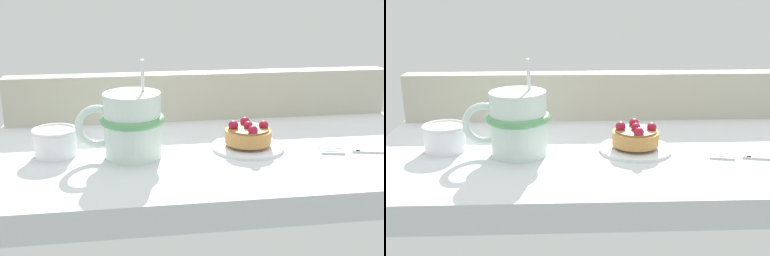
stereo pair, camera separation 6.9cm
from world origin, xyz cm
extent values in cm
cube|color=silver|center=(0.00, 0.00, -1.94)|extent=(71.32, 37.49, 3.88)
cube|color=#B2AD99|center=(0.00, 16.88, 4.28)|extent=(69.89, 3.73, 8.55)
cylinder|color=silver|center=(4.02, -1.26, 0.49)|extent=(10.79, 10.79, 0.98)
cylinder|color=silver|center=(4.02, -1.26, 0.25)|extent=(5.94, 5.94, 0.49)
cylinder|color=#B77F42|center=(4.02, -1.26, 1.98)|extent=(6.97, 6.97, 1.99)
cylinder|color=olive|center=(4.02, -1.26, 3.13)|extent=(6.13, 6.13, 0.30)
sphere|color=maroon|center=(4.02, -1.26, 3.61)|extent=(1.40, 1.40, 1.40)
sphere|color=maroon|center=(6.37, -1.28, 3.61)|extent=(1.42, 1.42, 1.42)
sphere|color=maroon|center=(4.10, 1.07, 3.57)|extent=(1.52, 1.52, 1.52)
sphere|color=maroon|center=(1.77, -1.03, 3.69)|extent=(1.52, 1.52, 1.52)
sphere|color=maroon|center=(4.08, -3.63, 3.60)|extent=(1.46, 1.46, 1.46)
cylinder|color=silver|center=(-13.17, -2.05, 4.69)|extent=(8.12, 8.12, 9.39)
torus|color=#569960|center=(-13.17, -2.05, 5.55)|extent=(9.28, 9.28, 1.13)
torus|color=silver|center=(-18.15, -2.05, 4.69)|extent=(6.29, 1.03, 6.29)
cylinder|color=silver|center=(-11.55, -1.44, 10.54)|extent=(0.55, 1.97, 7.09)
cube|color=silver|center=(19.47, -5.28, 0.30)|extent=(1.29, 0.80, 0.60)
cube|color=silver|center=(16.28, -3.46, 0.30)|extent=(3.47, 0.97, 0.60)
cube|color=silver|center=(16.13, -4.18, 0.30)|extent=(3.47, 0.97, 0.60)
cube|color=silver|center=(15.97, -4.89, 0.30)|extent=(3.47, 0.97, 0.60)
cube|color=silver|center=(15.82, -5.61, 0.30)|extent=(3.47, 0.97, 0.60)
cylinder|color=white|center=(-24.41, -0.01, 1.87)|extent=(6.07, 6.07, 3.74)
torus|color=silver|center=(-24.41, -0.01, 3.74)|extent=(6.55, 6.55, 0.60)
camera|label=1|loc=(-14.23, -67.33, 23.95)|focal=44.40mm
camera|label=2|loc=(-7.33, -67.98, 23.95)|focal=44.40mm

